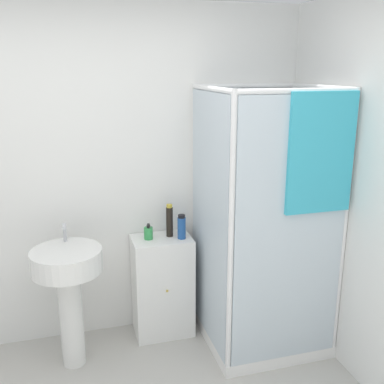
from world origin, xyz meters
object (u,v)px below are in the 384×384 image
(sink, at_px, (68,281))
(shampoo_bottle_blue, at_px, (182,227))
(shampoo_bottle_tall_black, at_px, (170,221))
(soap_dispenser, at_px, (148,233))

(sink, bearing_deg, shampoo_bottle_blue, 11.26)
(shampoo_bottle_tall_black, bearing_deg, shampoo_bottle_blue, -43.02)
(shampoo_bottle_tall_black, relative_size, shampoo_bottle_blue, 1.35)
(sink, xyz_separation_m, soap_dispenser, (0.60, 0.22, 0.21))
(sink, height_order, shampoo_bottle_blue, sink)
(shampoo_bottle_tall_black, bearing_deg, soap_dispenser, -174.75)
(soap_dispenser, xyz_separation_m, shampoo_bottle_tall_black, (0.17, 0.02, 0.08))
(shampoo_bottle_tall_black, xyz_separation_m, shampoo_bottle_blue, (0.08, -0.07, -0.03))
(sink, relative_size, shampoo_bottle_blue, 5.32)
(soap_dispenser, height_order, shampoo_bottle_tall_black, shampoo_bottle_tall_black)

